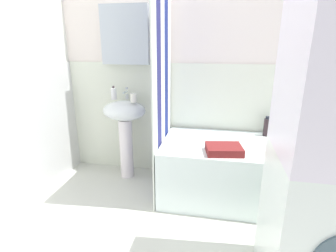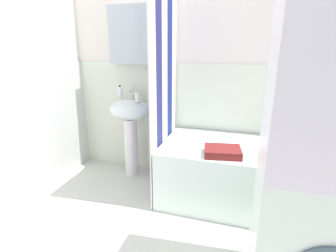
{
  "view_description": "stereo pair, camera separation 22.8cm",
  "coord_description": "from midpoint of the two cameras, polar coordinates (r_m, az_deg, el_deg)",
  "views": [
    {
      "loc": [
        0.07,
        -1.43,
        1.4
      ],
      "look_at": [
        -0.34,
        0.7,
        0.71
      ],
      "focal_mm": 28.23,
      "sensor_mm": 36.0,
      "label": 1
    },
    {
      "loc": [
        0.29,
        -1.38,
        1.4
      ],
      "look_at": [
        -0.34,
        0.7,
        0.71
      ],
      "focal_mm": 28.23,
      "sensor_mm": 36.0,
      "label": 2
    }
  ],
  "objects": [
    {
      "name": "wall_back_tiled",
      "position": [
        2.7,
        12.21,
        11.69
      ],
      "size": [
        3.6,
        0.18,
        2.4
      ],
      "color": "white",
      "rests_on": "ground_plane"
    },
    {
      "name": "wall_left_tiled",
      "position": [
        2.5,
        -28.17,
        9.08
      ],
      "size": [
        0.07,
        1.81,
        2.4
      ],
      "color": "white",
      "rests_on": "ground_plane"
    },
    {
      "name": "sink",
      "position": [
        2.77,
        -5.88,
        1.05
      ],
      "size": [
        0.44,
        0.34,
        0.84
      ],
      "color": "white",
      "rests_on": "ground_plane"
    },
    {
      "name": "faucet",
      "position": [
        2.77,
        -5.41,
        7.15
      ],
      "size": [
        0.03,
        0.12,
        0.12
      ],
      "color": "silver",
      "rests_on": "sink"
    },
    {
      "name": "soap_dispenser",
      "position": [
        2.8,
        -8.0,
        7.17
      ],
      "size": [
        0.06,
        0.06,
        0.14
      ],
      "color": "white",
      "rests_on": "sink"
    },
    {
      "name": "toothbrush_cup",
      "position": [
        2.63,
        -4.02,
        6.21
      ],
      "size": [
        0.06,
        0.06,
        0.09
      ],
      "primitive_type": "cylinder",
      "color": "white",
      "rests_on": "sink"
    },
    {
      "name": "bathtub",
      "position": [
        2.52,
        18.09,
        -10.03
      ],
      "size": [
        1.42,
        0.76,
        0.53
      ],
      "primitive_type": "cube",
      "color": "white",
      "rests_on": "ground_plane"
    },
    {
      "name": "shower_curtain",
      "position": [
        2.36,
        1.97,
        7.89
      ],
      "size": [
        0.01,
        0.76,
        2.0
      ],
      "color": "white",
      "rests_on": "ground_plane"
    },
    {
      "name": "conditioner_bottle",
      "position": [
        2.74,
        31.52,
        -1.56
      ],
      "size": [
        0.06,
        0.06,
        0.19
      ],
      "color": "gold",
      "rests_on": "bathtub"
    },
    {
      "name": "lotion_bottle",
      "position": [
        2.75,
        29.16,
        -1.51
      ],
      "size": [
        0.05,
        0.05,
        0.15
      ],
      "color": "white",
      "rests_on": "bathtub"
    },
    {
      "name": "shampoo_bottle",
      "position": [
        2.72,
        27.38,
        -1.12
      ],
      "size": [
        0.06,
        0.06,
        0.18
      ],
      "color": "#1D7F5B",
      "rests_on": "bathtub"
    },
    {
      "name": "body_wash_bottle",
      "position": [
        2.67,
        24.05,
        -0.85
      ],
      "size": [
        0.06,
        0.06,
        0.19
      ],
      "color": "#302226",
      "rests_on": "bathtub"
    },
    {
      "name": "towel_folded",
      "position": [
        2.19,
        14.66,
        -5.43
      ],
      "size": [
        0.32,
        0.27,
        0.06
      ],
      "primitive_type": "cube",
      "rotation": [
        0.0,
        0.0,
        0.17
      ],
      "color": "maroon",
      "rests_on": "bathtub"
    },
    {
      "name": "washer_dryer_stack",
      "position": [
        1.52,
        35.35,
        -7.11
      ],
      "size": [
        0.61,
        0.6,
        1.7
      ],
      "color": "white",
      "rests_on": "ground_plane"
    }
  ]
}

